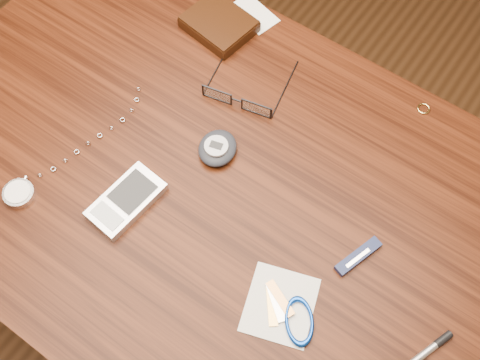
# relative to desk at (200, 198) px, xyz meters

# --- Properties ---
(ground) EXTENTS (3.80, 3.80, 0.00)m
(ground) POSITION_rel_desk_xyz_m (0.00, 0.00, -0.65)
(ground) COLOR #472814
(ground) RESTS_ON ground
(desk) EXTENTS (1.00, 0.70, 0.75)m
(desk) POSITION_rel_desk_xyz_m (0.00, 0.00, 0.00)
(desk) COLOR #331308
(desk) RESTS_ON ground
(wallet_and_card) EXTENTS (0.14, 0.16, 0.03)m
(wallet_and_card) POSITION_rel_desk_xyz_m (-0.14, 0.26, 0.11)
(wallet_and_card) COLOR black
(wallet_and_card) RESTS_ON desk
(eyeglasses) EXTENTS (0.15, 0.15, 0.03)m
(eyeglasses) POSITION_rel_desk_xyz_m (-0.02, 0.14, 0.11)
(eyeglasses) COLOR black
(eyeglasses) RESTS_ON desk
(gold_ring) EXTENTS (0.02, 0.02, 0.00)m
(gold_ring) POSITION_rel_desk_xyz_m (0.24, 0.31, 0.10)
(gold_ring) COLOR #DFBB62
(gold_ring) RESTS_ON desk
(pocket_watch) EXTENTS (0.07, 0.29, 0.02)m
(pocket_watch) POSITION_rel_desk_xyz_m (-0.20, -0.19, 0.11)
(pocket_watch) COLOR silver
(pocket_watch) RESTS_ON desk
(pda_phone) EXTENTS (0.07, 0.12, 0.02)m
(pda_phone) POSITION_rel_desk_xyz_m (-0.05, -0.11, 0.11)
(pda_phone) COLOR silver
(pda_phone) RESTS_ON desk
(pedometer) EXTENTS (0.08, 0.08, 0.03)m
(pedometer) POSITION_rel_desk_xyz_m (0.01, 0.05, 0.11)
(pedometer) COLOR #20222A
(pedometer) RESTS_ON desk
(notepad_keys) EXTENTS (0.14, 0.13, 0.01)m
(notepad_keys) POSITION_rel_desk_xyz_m (0.25, -0.11, 0.11)
(notepad_keys) COLOR silver
(notepad_keys) RESTS_ON desk
(pocket_knife) EXTENTS (0.04, 0.08, 0.01)m
(pocket_knife) POSITION_rel_desk_xyz_m (0.28, 0.02, 0.11)
(pocket_knife) COLOR #12183C
(pocket_knife) RESTS_ON desk
(silver_pen) EXTENTS (0.05, 0.12, 0.01)m
(silver_pen) POSITION_rel_desk_xyz_m (0.42, -0.05, 0.11)
(silver_pen) COLOR #A9A9AD
(silver_pen) RESTS_ON desk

